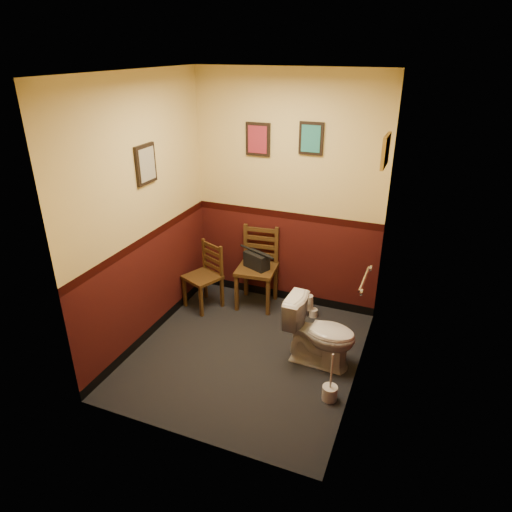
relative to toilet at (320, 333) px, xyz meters
The scene contains 17 objects.
floor 0.81m from the toilet, 168.96° to the right, with size 2.20×2.40×0.00m, color black.
ceiling 2.47m from the toilet, 168.96° to the right, with size 2.20×2.40×0.00m, color silver.
wall_back 1.63m from the toilet, 124.20° to the left, with size 2.20×2.70×0.00m, color #3E110E.
wall_front 1.82m from the toilet, 118.24° to the right, with size 2.20×2.70×0.00m, color #3E110E.
wall_left 2.08m from the toilet, behind, with size 2.40×2.70×0.00m, color #3E110E.
wall_right 1.09m from the toilet, 20.29° to the right, with size 2.40×2.70×0.00m, color #3E110E.
grab_bar 0.71m from the toilet, 17.40° to the left, with size 0.05×0.56×0.06m.
framed_print_back_a 2.19m from the toilet, 135.84° to the left, with size 0.28×0.04×0.36m.
framed_print_back_b 2.01m from the toilet, 114.34° to the left, with size 0.26×0.04×0.34m.
framed_print_left 2.35m from the toilet, behind, with size 0.04×0.30×0.38m.
framed_print_right 1.80m from the toilet, 51.96° to the left, with size 0.04×0.34×0.28m.
toilet is the anchor object (origin of this frame).
toilet_brush 0.59m from the toilet, 64.85° to the right, with size 0.14×0.14×0.49m.
chair_left 1.65m from the toilet, 160.22° to the left, with size 0.49×0.49×0.79m.
chair_right 1.32m from the toilet, 139.53° to the left, with size 0.49×0.49×0.96m.
handbag 1.30m from the toilet, 140.86° to the left, with size 0.33×0.26×0.22m.
tp_stack 0.89m from the toilet, 112.76° to the left, with size 0.21×0.13×0.28m.
Camera 1 is at (1.51, -3.53, 2.89)m, focal length 32.00 mm.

